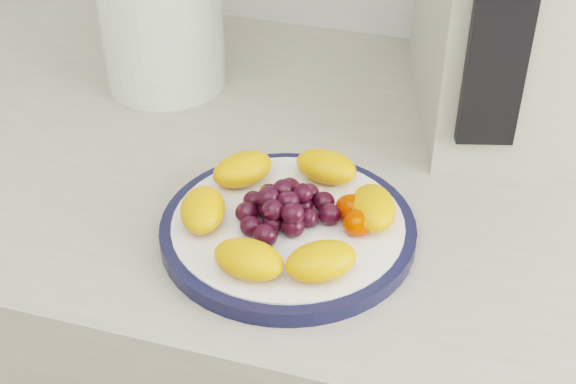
% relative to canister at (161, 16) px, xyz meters
% --- Properties ---
extents(plate_rim, '(0.23, 0.23, 0.01)m').
position_rel_canister_xyz_m(plate_rim, '(0.22, -0.24, -0.08)').
color(plate_rim, '#111533').
rests_on(plate_rim, counter).
extents(plate_face, '(0.21, 0.21, 0.02)m').
position_rel_canister_xyz_m(plate_face, '(0.22, -0.24, -0.08)').
color(plate_face, white).
rests_on(plate_face, counter).
extents(canister, '(0.15, 0.15, 0.17)m').
position_rel_canister_xyz_m(canister, '(0.00, 0.00, 0.00)').
color(canister, '#376B0E').
rests_on(canister, counter).
extents(appliance_panel, '(0.06, 0.03, 0.24)m').
position_rel_canister_xyz_m(appliance_panel, '(0.38, -0.10, 0.08)').
color(appliance_panel, black).
rests_on(appliance_panel, appliance_body).
extents(fruit_plate, '(0.20, 0.20, 0.03)m').
position_rel_canister_xyz_m(fruit_plate, '(0.23, -0.24, -0.05)').
color(fruit_plate, orange).
rests_on(fruit_plate, plate_face).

